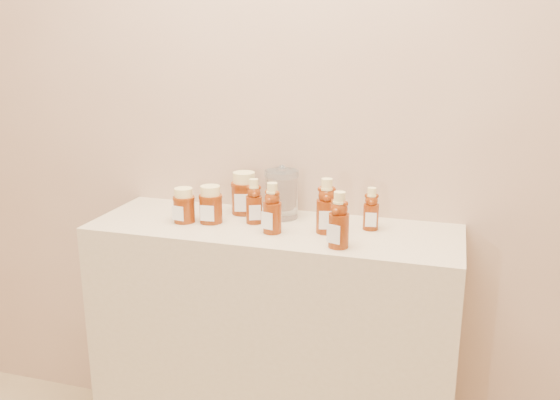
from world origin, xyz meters
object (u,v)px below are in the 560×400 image
(display_table, at_px, (273,350))
(bear_bottle_front_left, at_px, (272,205))
(honey_jar_left, at_px, (184,205))
(glass_canister, at_px, (282,192))
(bear_bottle_back_left, at_px, (254,198))

(display_table, bearing_deg, bear_bottle_front_left, -74.56)
(display_table, relative_size, bear_bottle_front_left, 6.60)
(display_table, distance_m, honey_jar_left, 0.59)
(glass_canister, bearing_deg, display_table, -89.81)
(bear_bottle_front_left, distance_m, honey_jar_left, 0.31)
(bear_bottle_back_left, bearing_deg, bear_bottle_front_left, -66.65)
(glass_canister, bearing_deg, honey_jar_left, -154.87)
(bear_bottle_back_left, xyz_separation_m, glass_canister, (0.07, 0.08, 0.00))
(bear_bottle_back_left, xyz_separation_m, honey_jar_left, (-0.22, -0.06, -0.03))
(bear_bottle_back_left, height_order, honey_jar_left, bear_bottle_back_left)
(display_table, xyz_separation_m, honey_jar_left, (-0.30, -0.04, 0.51))
(display_table, distance_m, bear_bottle_front_left, 0.54)
(display_table, relative_size, bear_bottle_back_left, 7.14)
(bear_bottle_front_left, relative_size, honey_jar_left, 1.57)
(bear_bottle_back_left, height_order, glass_canister, glass_canister)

